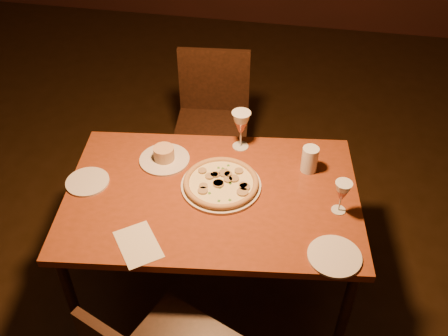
# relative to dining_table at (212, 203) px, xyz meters

# --- Properties ---
(floor) EXTENTS (7.00, 7.00, 0.00)m
(floor) POSITION_rel_dining_table_xyz_m (-0.13, -0.26, -0.63)
(floor) COLOR black
(floor) RESTS_ON ground
(dining_table) EXTENTS (1.39, 0.99, 0.69)m
(dining_table) POSITION_rel_dining_table_xyz_m (0.00, 0.00, 0.00)
(dining_table) COLOR brown
(dining_table) RESTS_ON floor
(chair_far) EXTENTS (0.46, 0.46, 0.87)m
(chair_far) POSITION_rel_dining_table_xyz_m (-0.17, 0.84, -0.14)
(chair_far) COLOR black
(chair_far) RESTS_ON floor
(pizza_plate) EXTENTS (0.36, 0.36, 0.04)m
(pizza_plate) POSITION_rel_dining_table_xyz_m (0.03, 0.05, 0.08)
(pizza_plate) COLOR silver
(pizza_plate) RESTS_ON dining_table
(ramekin_saucer) EXTENTS (0.24, 0.24, 0.08)m
(ramekin_saucer) POSITION_rel_dining_table_xyz_m (-0.27, 0.18, 0.09)
(ramekin_saucer) COLOR silver
(ramekin_saucer) RESTS_ON dining_table
(wine_glass_far) EXTENTS (0.09, 0.09, 0.20)m
(wine_glass_far) POSITION_rel_dining_table_xyz_m (0.07, 0.35, 0.16)
(wine_glass_far) COLOR #C86453
(wine_glass_far) RESTS_ON dining_table
(wine_glass_right) EXTENTS (0.07, 0.07, 0.16)m
(wine_glass_right) POSITION_rel_dining_table_xyz_m (0.55, -0.00, 0.14)
(wine_glass_right) COLOR #C86453
(wine_glass_right) RESTS_ON dining_table
(water_tumbler) EXTENTS (0.08, 0.08, 0.13)m
(water_tumbler) POSITION_rel_dining_table_xyz_m (0.41, 0.24, 0.12)
(water_tumbler) COLOR silver
(water_tumbler) RESTS_ON dining_table
(side_plate_left) EXTENTS (0.19, 0.19, 0.01)m
(side_plate_left) POSITION_rel_dining_table_xyz_m (-0.56, -0.04, 0.07)
(side_plate_left) COLOR silver
(side_plate_left) RESTS_ON dining_table
(side_plate_near) EXTENTS (0.21, 0.21, 0.01)m
(side_plate_near) POSITION_rel_dining_table_xyz_m (0.54, -0.26, 0.07)
(side_plate_near) COLOR silver
(side_plate_near) RESTS_ON dining_table
(menu_card) EXTENTS (0.24, 0.26, 0.00)m
(menu_card) POSITION_rel_dining_table_xyz_m (-0.23, -0.34, 0.06)
(menu_card) COLOR beige
(menu_card) RESTS_ON dining_table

